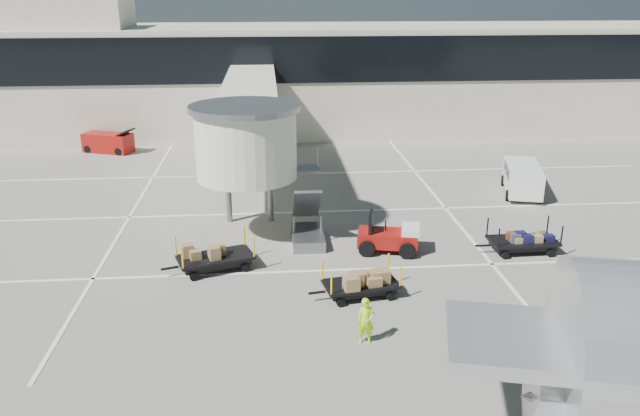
# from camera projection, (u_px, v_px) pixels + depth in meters

# --- Properties ---
(ground) EXTENTS (140.00, 140.00, 0.00)m
(ground) POSITION_uv_depth(u_px,v_px,m) (354.00, 292.00, 23.22)
(ground) COLOR #9D9B8D
(ground) RESTS_ON ground
(lane_markings) EXTENTS (40.00, 30.00, 0.02)m
(lane_markings) POSITION_uv_depth(u_px,v_px,m) (316.00, 210.00, 31.94)
(lane_markings) COLOR white
(lane_markings) RESTS_ON ground
(terminal) EXTENTS (64.00, 12.11, 15.20)m
(terminal) POSITION_uv_depth(u_px,v_px,m) (300.00, 76.00, 49.98)
(terminal) COLOR beige
(terminal) RESTS_ON ground
(jet_bridge) EXTENTS (5.70, 20.40, 6.03)m
(jet_bridge) POSITION_uv_depth(u_px,v_px,m) (250.00, 117.00, 33.01)
(jet_bridge) COLOR silver
(jet_bridge) RESTS_ON ground
(baggage_tug) EXTENTS (2.80, 2.13, 1.70)m
(baggage_tug) POSITION_uv_depth(u_px,v_px,m) (389.00, 238.00, 26.70)
(baggage_tug) COLOR maroon
(baggage_tug) RESTS_ON ground
(suitcase_cart) EXTENTS (3.54, 1.51, 1.38)m
(suitcase_cart) POSITION_uv_depth(u_px,v_px,m) (522.00, 241.00, 26.65)
(suitcase_cart) COLOR black
(suitcase_cart) RESTS_ON ground
(box_cart_near) EXTENTS (3.40, 1.80, 1.30)m
(box_cart_near) POSITION_uv_depth(u_px,v_px,m) (359.00, 284.00, 22.74)
(box_cart_near) COLOR black
(box_cart_near) RESTS_ON ground
(box_cart_far) EXTENTS (3.71, 2.34, 1.43)m
(box_cart_far) POSITION_uv_depth(u_px,v_px,m) (212.00, 259.00, 24.87)
(box_cart_far) COLOR black
(box_cart_far) RESTS_ON ground
(ground_worker) EXTENTS (0.57, 0.38, 1.55)m
(ground_worker) POSITION_uv_depth(u_px,v_px,m) (366.00, 321.00, 19.67)
(ground_worker) COLOR #A6E618
(ground_worker) RESTS_ON ground
(minivan) EXTENTS (2.78, 4.53, 1.60)m
(minivan) POSITION_uv_depth(u_px,v_px,m) (522.00, 176.00, 34.25)
(minivan) COLOR white
(minivan) RESTS_ON ground
(belt_loader) EXTENTS (3.81, 2.55, 1.72)m
(belt_loader) POSITION_uv_depth(u_px,v_px,m) (108.00, 143.00, 43.10)
(belt_loader) COLOR maroon
(belt_loader) RESTS_ON ground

